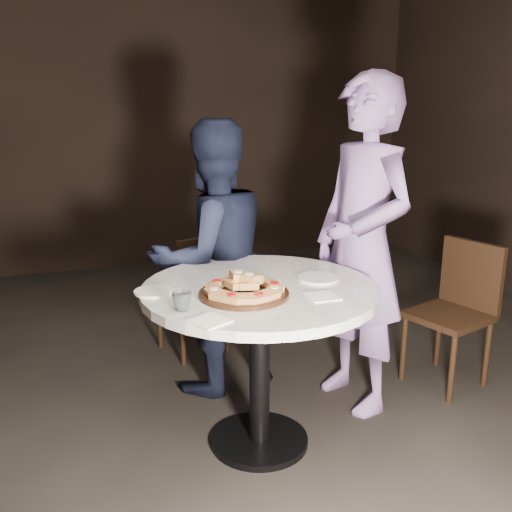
% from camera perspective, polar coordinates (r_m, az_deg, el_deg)
% --- Properties ---
extents(floor, '(7.00, 7.00, 0.00)m').
position_cam_1_polar(floor, '(2.89, -1.57, -19.27)').
color(floor, black).
rests_on(floor, ground).
extents(table, '(1.35, 1.35, 0.82)m').
position_cam_1_polar(table, '(2.67, 0.37, -6.12)').
color(table, black).
rests_on(table, ground).
extents(serving_board, '(0.46, 0.46, 0.02)m').
position_cam_1_polar(serving_board, '(2.49, -1.22, -3.80)').
color(serving_board, black).
rests_on(serving_board, table).
extents(focaccia_pile, '(0.35, 0.35, 0.09)m').
position_cam_1_polar(focaccia_pile, '(2.48, -1.22, -3.04)').
color(focaccia_pile, '#AA7441').
rests_on(focaccia_pile, serving_board).
extents(plate_left, '(0.22, 0.22, 0.01)m').
position_cam_1_polar(plate_left, '(2.57, -10.22, -3.50)').
color(plate_left, white).
rests_on(plate_left, table).
extents(plate_right, '(0.23, 0.23, 0.01)m').
position_cam_1_polar(plate_right, '(2.73, 6.25, -2.22)').
color(plate_right, white).
rests_on(plate_right, table).
extents(water_glass, '(0.09, 0.09, 0.08)m').
position_cam_1_polar(water_glass, '(2.33, -7.42, -4.53)').
color(water_glass, silver).
rests_on(water_glass, table).
extents(napkin_near, '(0.18, 0.18, 0.01)m').
position_cam_1_polar(napkin_near, '(2.21, -4.66, -6.49)').
color(napkin_near, white).
rests_on(napkin_near, table).
extents(napkin_far, '(0.14, 0.14, 0.01)m').
position_cam_1_polar(napkin_far, '(2.49, 6.67, -4.03)').
color(napkin_far, white).
rests_on(napkin_far, table).
extents(chair_far, '(0.48, 0.49, 0.83)m').
position_cam_1_polar(chair_far, '(3.72, -5.81, -3.04)').
color(chair_far, black).
rests_on(chair_far, ground).
extents(chair_right, '(0.51, 0.50, 0.85)m').
position_cam_1_polar(chair_right, '(3.58, 19.56, -4.43)').
color(chair_right, black).
rests_on(chair_right, ground).
extents(diner_navy, '(0.87, 0.74, 1.55)m').
position_cam_1_polar(diner_navy, '(3.23, -4.46, -0.31)').
color(diner_navy, '#141A31').
rests_on(diner_navy, ground).
extents(diner_teal, '(0.53, 0.71, 1.79)m').
position_cam_1_polar(diner_teal, '(3.06, 10.58, 0.93)').
color(diner_teal, '#866DAF').
rests_on(diner_teal, ground).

